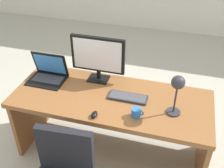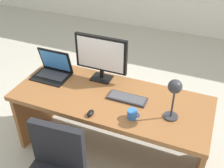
{
  "view_description": "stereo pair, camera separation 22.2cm",
  "coord_description": "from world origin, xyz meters",
  "px_view_note": "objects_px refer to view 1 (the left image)",
  "views": [
    {
      "loc": [
        0.55,
        -1.88,
        2.22
      ],
      "look_at": [
        0.0,
        0.04,
        0.84
      ],
      "focal_mm": 43.35,
      "sensor_mm": 36.0,
      "label": 1
    },
    {
      "loc": [
        0.76,
        -1.81,
        2.22
      ],
      "look_at": [
        0.0,
        0.04,
        0.84
      ],
      "focal_mm": 43.35,
      "sensor_mm": 36.0,
      "label": 2
    }
  ],
  "objects_px": {
    "laptop": "(49,71)",
    "mouse": "(94,115)",
    "keyboard": "(128,97)",
    "desk_lamp": "(177,87)",
    "desk": "(112,110)",
    "coffee_mug": "(136,113)",
    "monitor": "(98,56)"
  },
  "relations": [
    {
      "from": "keyboard",
      "to": "monitor",
      "type": "bearing_deg",
      "value": 148.01
    },
    {
      "from": "desk",
      "to": "coffee_mug",
      "type": "height_order",
      "value": "coffee_mug"
    },
    {
      "from": "mouse",
      "to": "coffee_mug",
      "type": "distance_m",
      "value": 0.35
    },
    {
      "from": "desk",
      "to": "laptop",
      "type": "distance_m",
      "value": 0.74
    },
    {
      "from": "keyboard",
      "to": "coffee_mug",
      "type": "relative_size",
      "value": 3.4
    },
    {
      "from": "keyboard",
      "to": "coffee_mug",
      "type": "distance_m",
      "value": 0.25
    },
    {
      "from": "desk",
      "to": "coffee_mug",
      "type": "distance_m",
      "value": 0.43
    },
    {
      "from": "coffee_mug",
      "to": "mouse",
      "type": "bearing_deg",
      "value": -163.67
    },
    {
      "from": "desk",
      "to": "monitor",
      "type": "relative_size",
      "value": 3.47
    },
    {
      "from": "desk",
      "to": "desk_lamp",
      "type": "height_order",
      "value": "desk_lamp"
    },
    {
      "from": "keyboard",
      "to": "mouse",
      "type": "distance_m",
      "value": 0.38
    },
    {
      "from": "desk",
      "to": "keyboard",
      "type": "height_order",
      "value": "keyboard"
    },
    {
      "from": "laptop",
      "to": "coffee_mug",
      "type": "xyz_separation_m",
      "value": [
        0.96,
        -0.34,
        -0.04
      ]
    },
    {
      "from": "keyboard",
      "to": "desk_lamp",
      "type": "bearing_deg",
      "value": -15.35
    },
    {
      "from": "coffee_mug",
      "to": "monitor",
      "type": "bearing_deg",
      "value": 137.21
    },
    {
      "from": "keyboard",
      "to": "desk_lamp",
      "type": "distance_m",
      "value": 0.51
    },
    {
      "from": "desk",
      "to": "coffee_mug",
      "type": "relative_size",
      "value": 17.39
    },
    {
      "from": "monitor",
      "to": "coffee_mug",
      "type": "bearing_deg",
      "value": -42.79
    },
    {
      "from": "mouse",
      "to": "keyboard",
      "type": "bearing_deg",
      "value": 56.58
    },
    {
      "from": "monitor",
      "to": "laptop",
      "type": "distance_m",
      "value": 0.53
    },
    {
      "from": "monitor",
      "to": "keyboard",
      "type": "distance_m",
      "value": 0.49
    },
    {
      "from": "monitor",
      "to": "desk",
      "type": "bearing_deg",
      "value": -45.28
    },
    {
      "from": "monitor",
      "to": "mouse",
      "type": "distance_m",
      "value": 0.61
    },
    {
      "from": "mouse",
      "to": "coffee_mug",
      "type": "height_order",
      "value": "coffee_mug"
    },
    {
      "from": "laptop",
      "to": "keyboard",
      "type": "height_order",
      "value": "laptop"
    },
    {
      "from": "desk_lamp",
      "to": "coffee_mug",
      "type": "bearing_deg",
      "value": -159.88
    },
    {
      "from": "keyboard",
      "to": "mouse",
      "type": "height_order",
      "value": "mouse"
    },
    {
      "from": "desk",
      "to": "mouse",
      "type": "xyz_separation_m",
      "value": [
        -0.06,
        -0.34,
        0.21
      ]
    },
    {
      "from": "monitor",
      "to": "laptop",
      "type": "height_order",
      "value": "monitor"
    },
    {
      "from": "laptop",
      "to": "mouse",
      "type": "bearing_deg",
      "value": -34.68
    },
    {
      "from": "desk",
      "to": "laptop",
      "type": "relative_size",
      "value": 5.1
    },
    {
      "from": "desk",
      "to": "desk_lamp",
      "type": "relative_size",
      "value": 4.72
    }
  ]
}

